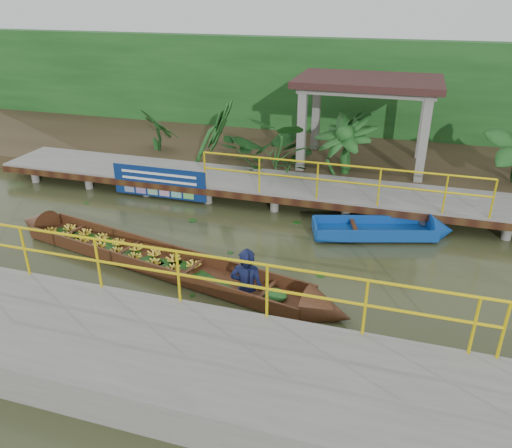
# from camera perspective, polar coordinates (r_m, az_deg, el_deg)

# --- Properties ---
(ground) EXTENTS (80.00, 80.00, 0.00)m
(ground) POSITION_cam_1_polar(r_m,az_deg,el_deg) (12.07, -5.84, -2.88)
(ground) COLOR #32371B
(ground) RESTS_ON ground
(land_strip) EXTENTS (30.00, 8.00, 0.45)m
(land_strip) POSITION_cam_1_polar(r_m,az_deg,el_deg) (18.60, 2.98, 8.25)
(land_strip) COLOR #34291A
(land_strip) RESTS_ON ground
(far_dock) EXTENTS (16.00, 2.06, 1.66)m
(far_dock) POSITION_cam_1_polar(r_m,az_deg,el_deg) (14.80, -0.82, 4.76)
(far_dock) COLOR slate
(far_dock) RESTS_ON ground
(near_dock) EXTENTS (18.00, 2.40, 1.73)m
(near_dock) POSITION_cam_1_polar(r_m,az_deg,el_deg) (8.40, -10.60, -15.03)
(near_dock) COLOR slate
(near_dock) RESTS_ON ground
(pavilion) EXTENTS (4.40, 3.00, 3.00)m
(pavilion) POSITION_cam_1_polar(r_m,az_deg,el_deg) (16.37, 12.69, 14.68)
(pavilion) COLOR slate
(pavilion) RESTS_ON ground
(foliage_backdrop) EXTENTS (30.00, 0.80, 4.00)m
(foliage_backdrop) POSITION_cam_1_polar(r_m,az_deg,el_deg) (20.55, 4.87, 14.94)
(foliage_backdrop) COLOR #164518
(foliage_backdrop) RESTS_ON ground
(vendor_boat) EXTENTS (9.04, 2.74, 2.28)m
(vendor_boat) POSITION_cam_1_polar(r_m,az_deg,el_deg) (11.13, -9.37, -3.93)
(vendor_boat) COLOR #3B1F10
(vendor_boat) RESTS_ON ground
(moored_blue_boat) EXTENTS (3.62, 1.86, 0.84)m
(moored_blue_boat) POSITION_cam_1_polar(r_m,az_deg,el_deg) (13.13, 16.89, -0.75)
(moored_blue_boat) COLOR #0D3C92
(moored_blue_boat) RESTS_ON ground
(blue_banner) EXTENTS (2.93, 0.04, 0.92)m
(blue_banner) POSITION_cam_1_polar(r_m,az_deg,el_deg) (14.86, -11.00, 4.69)
(blue_banner) COLOR navy
(blue_banner) RESTS_ON ground
(tropical_plants) EXTENTS (14.27, 1.27, 1.59)m
(tropical_plants) POSITION_cam_1_polar(r_m,az_deg,el_deg) (15.83, 9.08, 8.76)
(tropical_plants) COLOR #164518
(tropical_plants) RESTS_ON ground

